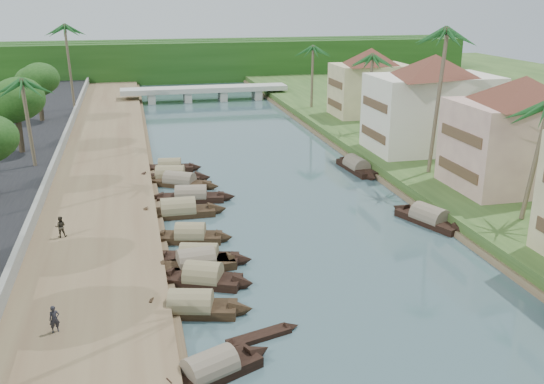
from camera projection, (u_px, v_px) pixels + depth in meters
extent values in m
plane|color=#3C555A|center=(355.00, 296.00, 36.65)|extent=(220.00, 220.00, 0.00)
cube|color=brown|center=(95.00, 204.00, 51.57)|extent=(10.00, 180.00, 0.80)
cube|color=#2B471C|center=(466.00, 175.00, 59.08)|extent=(16.00, 180.00, 1.20)
cube|color=slate|center=(41.00, 197.00, 50.36)|extent=(0.40, 180.00, 1.10)
cube|color=#183D10|center=(190.00, 63.00, 123.29)|extent=(120.00, 4.00, 8.00)
cube|color=#183D10|center=(188.00, 60.00, 127.91)|extent=(120.00, 4.00, 8.00)
cube|color=#183D10|center=(186.00, 58.00, 132.54)|extent=(120.00, 4.00, 8.00)
cube|color=#ACADA2|center=(205.00, 89.00, 102.63)|extent=(28.00, 4.00, 0.80)
cube|color=#ACADA2|center=(151.00, 98.00, 101.03)|extent=(1.20, 3.50, 1.80)
cube|color=#ACADA2|center=(187.00, 96.00, 102.33)|extent=(1.20, 3.50, 1.80)
cube|color=#ACADA2|center=(223.00, 95.00, 103.63)|extent=(1.20, 3.50, 1.80)
cube|color=#ACADA2|center=(257.00, 94.00, 104.93)|extent=(1.20, 3.50, 1.80)
cube|color=beige|center=(518.00, 145.00, 52.39)|extent=(11.00, 8.00, 7.50)
pyramid|color=brown|center=(525.00, 89.00, 50.88)|extent=(14.11, 14.11, 2.20)
cube|color=brown|center=(457.00, 170.00, 51.77)|extent=(0.10, 6.40, 0.90)
cube|color=brown|center=(461.00, 136.00, 50.84)|extent=(0.10, 6.40, 0.90)
cube|color=silver|center=(431.00, 113.00, 65.05)|extent=(13.00, 8.00, 8.00)
pyramid|color=brown|center=(435.00, 65.00, 63.46)|extent=(15.59, 15.59, 2.20)
cube|color=brown|center=(373.00, 134.00, 64.25)|extent=(0.10, 6.40, 0.90)
cube|color=brown|center=(375.00, 104.00, 63.25)|extent=(0.10, 6.40, 0.90)
cube|color=beige|center=(370.00, 90.00, 83.92)|extent=(10.00, 7.00, 7.00)
pyramid|color=brown|center=(371.00, 56.00, 82.49)|extent=(12.62, 12.62, 2.20)
cube|color=brown|center=(335.00, 104.00, 83.37)|extent=(0.10, 5.60, 0.90)
cube|color=brown|center=(335.00, 84.00, 82.50)|extent=(0.10, 5.60, 0.90)
cube|color=black|center=(210.00, 375.00, 28.74)|extent=(5.35, 3.61, 0.70)
cone|color=black|center=(259.00, 353.00, 30.36)|extent=(1.95, 1.95, 1.64)
cylinder|color=#796F5B|center=(210.00, 368.00, 28.62)|extent=(4.28, 3.17, 1.70)
cube|color=black|center=(191.00, 310.00, 34.58)|extent=(5.50, 3.02, 0.70)
cone|color=black|center=(242.00, 310.00, 34.49)|extent=(1.86, 1.92, 1.76)
cone|color=black|center=(140.00, 309.00, 34.62)|extent=(1.86, 1.92, 1.76)
cylinder|color=#7E7550|center=(191.00, 304.00, 34.46)|extent=(4.32, 2.78, 1.84)
cube|color=black|center=(203.00, 281.00, 38.07)|extent=(5.07, 3.57, 0.70)
cone|color=black|center=(244.00, 284.00, 37.59)|extent=(1.94, 2.07, 1.79)
cone|color=black|center=(164.00, 277.00, 38.50)|extent=(1.94, 2.07, 1.79)
cylinder|color=#7E7550|center=(203.00, 276.00, 37.95)|extent=(4.07, 3.19, 1.90)
cube|color=black|center=(196.00, 267.00, 40.10)|extent=(5.22, 2.27, 0.70)
cone|color=black|center=(237.00, 260.00, 40.92)|extent=(1.63, 1.76, 1.80)
cone|color=black|center=(153.00, 272.00, 39.22)|extent=(1.63, 1.76, 1.80)
cylinder|color=#796F5B|center=(196.00, 262.00, 39.98)|extent=(4.03, 2.24, 1.89)
cube|color=black|center=(199.00, 261.00, 41.03)|extent=(5.57, 3.02, 0.70)
cone|color=black|center=(243.00, 260.00, 40.90)|extent=(1.87, 1.86, 1.68)
cone|color=black|center=(156.00, 259.00, 41.11)|extent=(1.87, 1.86, 1.68)
cylinder|color=#7E7550|center=(199.00, 255.00, 40.91)|extent=(4.38, 2.75, 1.74)
cube|color=black|center=(191.00, 239.00, 44.69)|extent=(4.83, 2.70, 0.70)
cone|color=black|center=(225.00, 238.00, 44.66)|extent=(1.66, 1.80, 1.67)
cone|color=black|center=(156.00, 238.00, 44.67)|extent=(1.66, 1.80, 1.67)
cylinder|color=#7E7550|center=(190.00, 234.00, 44.57)|extent=(3.80, 2.52, 1.77)
cube|color=black|center=(191.00, 199.00, 53.35)|extent=(5.96, 2.60, 0.70)
cone|color=black|center=(227.00, 197.00, 53.55)|extent=(1.86, 1.78, 1.73)
cone|color=black|center=(154.00, 199.00, 53.11)|extent=(1.86, 1.78, 1.73)
cylinder|color=#796F5B|center=(191.00, 195.00, 53.24)|extent=(4.63, 2.45, 1.79)
cube|color=black|center=(178.00, 214.00, 49.77)|extent=(5.92, 1.98, 0.70)
cone|color=black|center=(218.00, 210.00, 50.43)|extent=(1.72, 1.76, 1.93)
cone|color=black|center=(138.00, 216.00, 49.06)|extent=(1.72, 1.76, 1.93)
cylinder|color=#7E7550|center=(178.00, 209.00, 49.65)|extent=(4.53, 2.05, 2.01)
cube|color=black|center=(170.00, 179.00, 59.01)|extent=(6.01, 2.97, 0.70)
cone|color=black|center=(203.00, 178.00, 59.14)|extent=(1.96, 2.05, 1.96)
cone|color=black|center=(137.00, 179.00, 58.84)|extent=(1.96, 2.05, 1.96)
cylinder|color=#7E7550|center=(170.00, 175.00, 58.90)|extent=(4.69, 2.80, 2.05)
cube|color=black|center=(180.00, 184.00, 57.47)|extent=(5.96, 4.43, 0.70)
cone|color=black|center=(212.00, 186.00, 56.52)|extent=(2.20, 2.13, 1.68)
cone|color=black|center=(148.00, 180.00, 58.38)|extent=(2.20, 2.13, 1.68)
cylinder|color=#796F5B|center=(179.00, 180.00, 57.35)|extent=(4.78, 3.78, 1.72)
cube|color=black|center=(170.00, 169.00, 62.39)|extent=(4.96, 2.15, 0.70)
cone|color=black|center=(196.00, 168.00, 62.63)|extent=(1.55, 1.57, 1.56)
cone|color=black|center=(144.00, 169.00, 62.10)|extent=(1.55, 1.57, 1.56)
cylinder|color=#7E7550|center=(170.00, 166.00, 62.27)|extent=(3.84, 2.07, 1.63)
cube|color=black|center=(429.00, 221.00, 48.08)|extent=(3.88, 6.12, 0.70)
cone|color=black|center=(399.00, 209.00, 50.59)|extent=(2.17, 2.18, 1.86)
cone|color=black|center=(463.00, 233.00, 45.52)|extent=(2.17, 2.18, 1.86)
cylinder|color=#796F5B|center=(430.00, 217.00, 47.96)|extent=(3.44, 4.86, 1.93)
cube|color=black|center=(356.00, 169.00, 62.50)|extent=(2.33, 6.40, 0.70)
cone|color=black|center=(342.00, 160.00, 65.61)|extent=(1.76, 1.91, 1.82)
cone|color=black|center=(372.00, 177.00, 59.33)|extent=(1.76, 1.91, 1.82)
cylinder|color=#796F5B|center=(357.00, 165.00, 62.38)|extent=(2.27, 4.93, 1.86)
cube|color=black|center=(259.00, 337.00, 32.10)|extent=(3.68, 1.79, 0.35)
cone|color=black|center=(292.00, 327.00, 33.05)|extent=(1.09, 1.02, 0.80)
cone|color=black|center=(225.00, 347.00, 31.14)|extent=(1.09, 1.02, 0.80)
cube|color=black|center=(174.00, 198.00, 53.98)|extent=(4.54, 2.25, 0.35)
cone|color=black|center=(202.00, 198.00, 53.77)|extent=(1.35, 1.20, 0.90)
cone|color=black|center=(146.00, 197.00, 54.19)|extent=(1.35, 1.20, 0.90)
cylinder|color=brown|center=(531.00, 163.00, 44.47)|extent=(1.37, 0.36, 8.78)
sphere|color=#1C5421|center=(539.00, 106.00, 43.16)|extent=(3.20, 3.20, 3.20)
cylinder|color=brown|center=(436.00, 102.00, 55.75)|extent=(1.08, 0.36, 13.39)
sphere|color=#1C5421|center=(442.00, 30.00, 53.74)|extent=(3.20, 3.20, 3.20)
cylinder|color=brown|center=(369.00, 93.00, 73.91)|extent=(0.78, 0.36, 9.23)
sphere|color=#1C5421|center=(370.00, 57.00, 72.53)|extent=(3.20, 3.20, 3.20)
cylinder|color=brown|center=(29.00, 124.00, 57.94)|extent=(0.66, 0.36, 8.37)
sphere|color=#1C5421|center=(24.00, 81.00, 56.68)|extent=(3.20, 3.20, 3.20)
cylinder|color=brown|center=(312.00, 77.00, 89.47)|extent=(0.44, 0.36, 8.96)
sphere|color=#1C5421|center=(313.00, 47.00, 88.13)|extent=(3.20, 3.20, 3.20)
cylinder|color=brown|center=(70.00, 67.00, 86.65)|extent=(0.63, 0.36, 11.91)
sphere|color=#1C5421|center=(66.00, 26.00, 84.87)|extent=(3.20, 3.20, 3.20)
cylinder|color=#423526|center=(20.00, 135.00, 63.77)|extent=(0.60, 0.60, 3.79)
ellipsoid|color=#183D10|center=(16.00, 101.00, 62.64)|extent=(5.29, 5.29, 4.35)
cylinder|color=#423526|center=(41.00, 107.00, 79.73)|extent=(0.60, 0.60, 3.65)
ellipsoid|color=#183D10|center=(38.00, 80.00, 78.64)|extent=(4.95, 4.95, 4.07)
cylinder|color=#423526|center=(468.00, 130.00, 67.32)|extent=(0.60, 0.60, 3.63)
ellipsoid|color=#183D10|center=(472.00, 99.00, 66.23)|extent=(5.01, 5.01, 4.12)
imported|color=#222128|center=(54.00, 319.00, 31.06)|extent=(0.61, 0.49, 1.46)
imported|color=#2F2A20|center=(60.00, 227.00, 43.23)|extent=(0.78, 0.62, 1.56)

